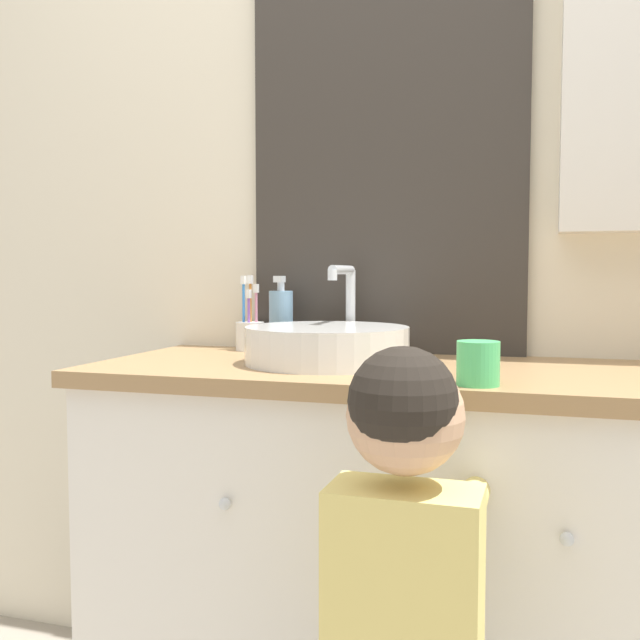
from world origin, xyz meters
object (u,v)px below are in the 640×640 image
object	(u,v)px
toothbrush_holder	(250,333)
drinking_cup	(478,363)
sink_basin	(328,343)
child_figure	(406,619)
soap_dispenser	(281,320)

from	to	relation	value
toothbrush_holder	drinking_cup	xyz separation A→B (m)	(0.61, -0.42, -0.01)
sink_basin	child_figure	size ratio (longest dim) A/B	0.43
sink_basin	toothbrush_holder	bearing A→B (deg)	143.58
soap_dispenser	drinking_cup	xyz separation A→B (m)	(0.52, -0.40, -0.04)
toothbrush_holder	soap_dispenser	bearing A→B (deg)	-10.59
child_figure	soap_dispenser	bearing A→B (deg)	122.72
sink_basin	drinking_cup	xyz separation A→B (m)	(0.34, -0.22, -0.01)
sink_basin	toothbrush_holder	xyz separation A→B (m)	(-0.27, 0.20, 0.00)
toothbrush_holder	child_figure	world-z (taller)	toothbrush_holder
soap_dispenser	child_figure	world-z (taller)	soap_dispenser
toothbrush_holder	soap_dispenser	world-z (taller)	toothbrush_holder
sink_basin	child_figure	distance (m)	0.67
sink_basin	toothbrush_holder	distance (m)	0.34
sink_basin	drinking_cup	bearing A→B (deg)	-32.65
soap_dispenser	child_figure	bearing A→B (deg)	-57.28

